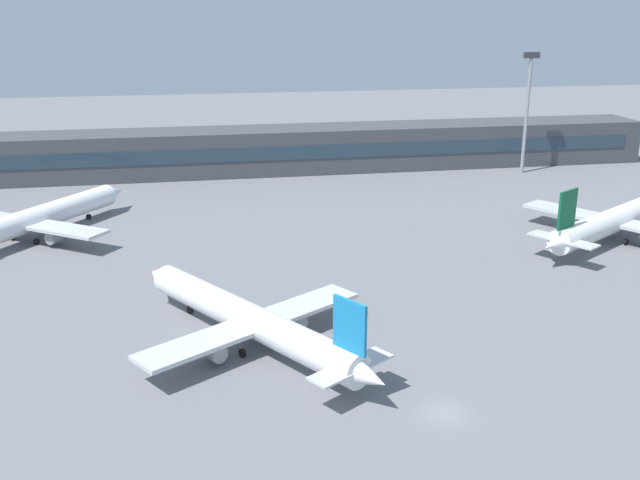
# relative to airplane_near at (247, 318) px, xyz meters

# --- Properties ---
(ground_plane) EXTENTS (400.00, 400.00, 0.00)m
(ground_plane) POSITION_rel_airplane_near_xyz_m (15.23, 23.55, -2.82)
(ground_plane) COLOR slate
(terminal_building) EXTENTS (155.15, 12.13, 9.00)m
(terminal_building) POSITION_rel_airplane_near_xyz_m (15.23, 80.38, 1.68)
(terminal_building) COLOR #3F4247
(terminal_building) RESTS_ON ground_plane
(airplane_near) EXTENTS (24.07, 32.90, 9.26)m
(airplane_near) POSITION_rel_airplane_near_xyz_m (0.00, 0.00, 0.00)
(airplane_near) COLOR white
(airplane_near) RESTS_ON ground_plane
(airplane_mid) EXTENTS (36.02, 26.32, 10.08)m
(airplane_mid) POSITION_rel_airplane_near_xyz_m (57.35, 25.43, 0.25)
(airplane_mid) COLOR white
(airplane_mid) RESTS_ON ground_plane
(airplane_far) EXTENTS (26.49, 33.51, 9.75)m
(airplane_far) POSITION_rel_airplane_near_xyz_m (-28.04, 41.05, 0.15)
(airplane_far) COLOR white
(airplane_far) RESTS_ON ground_plane
(floodlight_tower_west) EXTENTS (3.20, 0.80, 24.35)m
(floodlight_tower_west) POSITION_rel_airplane_near_xyz_m (63.22, 69.89, 11.35)
(floodlight_tower_west) COLOR gray
(floodlight_tower_west) RESTS_ON ground_plane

